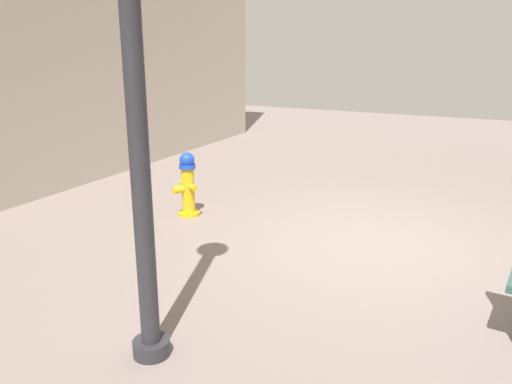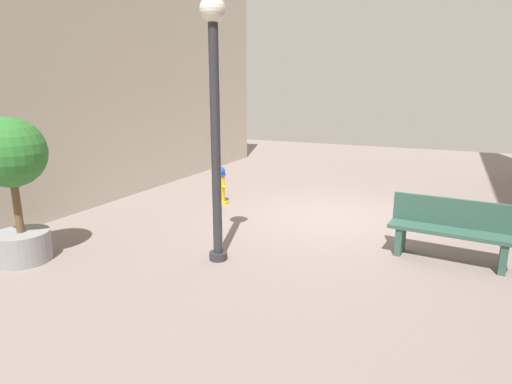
{
  "view_description": "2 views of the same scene",
  "coord_description": "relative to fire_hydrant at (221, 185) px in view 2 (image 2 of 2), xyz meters",
  "views": [
    {
      "loc": [
        -1.2,
        5.57,
        2.26
      ],
      "look_at": [
        1.15,
        0.84,
        0.73
      ],
      "focal_mm": 36.25,
      "sensor_mm": 36.0,
      "label": 1
    },
    {
      "loc": [
        -2.07,
        8.13,
        2.57
      ],
      "look_at": [
        1.41,
        0.63,
        0.54
      ],
      "focal_mm": 29.31,
      "sensor_mm": 36.0,
      "label": 2
    }
  ],
  "objects": [
    {
      "name": "bench_near",
      "position": [
        -4.82,
        1.37,
        0.07
      ],
      "size": [
        1.83,
        0.6,
        0.95
      ],
      "color": "#33594C",
      "rests_on": "ground_plane"
    },
    {
      "name": "planter_tree",
      "position": [
        1.12,
        4.16,
        0.93
      ],
      "size": [
        1.03,
        1.03,
        2.2
      ],
      "color": "gray",
      "rests_on": "ground_plane"
    },
    {
      "name": "street_lamp",
      "position": [
        -1.57,
        2.86,
        1.93
      ],
      "size": [
        0.36,
        0.36,
        3.8
      ],
      "color": "#2D2D33",
      "rests_on": "ground_plane"
    },
    {
      "name": "fire_hydrant",
      "position": [
        0.0,
        0.0,
        0.0
      ],
      "size": [
        0.38,
        0.36,
        0.87
      ],
      "color": "gold",
      "rests_on": "ground_plane"
    },
    {
      "name": "building_facade_right",
      "position": [
        2.77,
        2.69,
        3.08
      ],
      "size": [
        0.7,
        18.0,
        7.03
      ],
      "primitive_type": "cube",
      "color": "#B2A899",
      "rests_on": "ground_plane"
    },
    {
      "name": "ground_plane",
      "position": [
        -2.59,
        -0.01,
        -0.43
      ],
      "size": [
        23.4,
        23.4,
        0.0
      ],
      "primitive_type": "plane",
      "color": "gray"
    }
  ]
}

